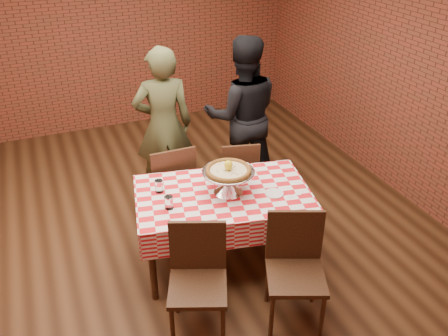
{
  "coord_description": "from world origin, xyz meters",
  "views": [
    {
      "loc": [
        -0.93,
        -3.71,
        3.02
      ],
      "look_at": [
        0.45,
        -0.37,
        0.94
      ],
      "focal_mm": 38.17,
      "sensor_mm": 36.0,
      "label": 1
    }
  ],
  "objects": [
    {
      "name": "chair_far_left",
      "position": [
        0.14,
        0.34,
        0.46
      ],
      "size": [
        0.45,
        0.45,
        0.93
      ],
      "primitive_type": null,
      "rotation": [
        0.0,
        0.0,
        3.15
      ],
      "color": "#462916",
      "rests_on": "ground"
    },
    {
      "name": "water_glass_right",
      "position": [
        -0.11,
        -0.24,
        0.81
      ],
      "size": [
        0.08,
        0.08,
        0.11
      ],
      "primitive_type": "cylinder",
      "rotation": [
        0.0,
        0.0,
        -0.19
      ],
      "color": "white",
      "rests_on": "tablecloth"
    },
    {
      "name": "diner_black",
      "position": [
        1.13,
        0.73,
        0.89
      ],
      "size": [
        1.02,
        0.88,
        1.78
      ],
      "primitive_type": "imported",
      "rotation": [
        0.0,
        0.0,
        2.87
      ],
      "color": "black",
      "rests_on": "ground"
    },
    {
      "name": "pizza_stand",
      "position": [
        0.45,
        -0.47,
        0.86
      ],
      "size": [
        0.56,
        0.56,
        0.21
      ],
      "primitive_type": null,
      "rotation": [
        0.0,
        0.0,
        0.24
      ],
      "color": "silver",
      "rests_on": "tablecloth"
    },
    {
      "name": "sweetener_packet_a",
      "position": [
        0.91,
        -0.75,
        0.76
      ],
      "size": [
        0.06,
        0.05,
        0.0
      ],
      "primitive_type": "cube",
      "rotation": [
        0.0,
        0.0,
        -0.3
      ],
      "color": "white",
      "rests_on": "tablecloth"
    },
    {
      "name": "sweetener_packet_b",
      "position": [
        0.99,
        -0.75,
        0.76
      ],
      "size": [
        0.05,
        0.04,
        0.0
      ],
      "primitive_type": "cube",
      "rotation": [
        0.0,
        0.0,
        -0.12
      ],
      "color": "white",
      "rests_on": "tablecloth"
    },
    {
      "name": "side_plate",
      "position": [
        0.8,
        -0.66,
        0.76
      ],
      "size": [
        0.19,
        0.19,
        0.01
      ],
      "primitive_type": "cylinder",
      "rotation": [
        0.0,
        0.0,
        -0.19
      ],
      "color": "white",
      "rests_on": "tablecloth"
    },
    {
      "name": "back_wall",
      "position": [
        0.0,
        3.0,
        1.45
      ],
      "size": [
        5.5,
        0.0,
        5.5
      ],
      "primitive_type": "plane",
      "rotation": [
        1.57,
        0.0,
        0.0
      ],
      "color": "brown",
      "rests_on": "ground"
    },
    {
      "name": "table",
      "position": [
        0.4,
        -0.47,
        0.38
      ],
      "size": [
        1.65,
        1.17,
        0.75
      ],
      "primitive_type": "cube",
      "rotation": [
        0.0,
        0.0,
        -0.19
      ],
      "color": "#462916",
      "rests_on": "ground"
    },
    {
      "name": "condiment_caddy",
      "position": [
        0.47,
        -0.22,
        0.83
      ],
      "size": [
        0.13,
        0.11,
        0.15
      ],
      "primitive_type": "cube",
      "rotation": [
        0.0,
        0.0,
        -0.28
      ],
      "color": "silver",
      "rests_on": "tablecloth"
    },
    {
      "name": "diner_olive",
      "position": [
        0.25,
        0.83,
        0.87
      ],
      "size": [
        0.69,
        0.5,
        1.74
      ],
      "primitive_type": "imported",
      "rotation": [
        0.0,
        0.0,
        3.0
      ],
      "color": "#444829",
      "rests_on": "ground"
    },
    {
      "name": "water_glass_left",
      "position": [
        -0.1,
        -0.52,
        0.81
      ],
      "size": [
        0.08,
        0.08,
        0.11
      ],
      "primitive_type": "cylinder",
      "rotation": [
        0.0,
        0.0,
        -0.19
      ],
      "color": "white",
      "rests_on": "tablecloth"
    },
    {
      "name": "pizza",
      "position": [
        0.45,
        -0.47,
        0.97
      ],
      "size": [
        0.48,
        0.48,
        0.03
      ],
      "primitive_type": "cylinder",
      "rotation": [
        0.0,
        0.0,
        0.24
      ],
      "color": "beige",
      "rests_on": "pizza_stand"
    },
    {
      "name": "lemon",
      "position": [
        0.45,
        -0.47,
        1.02
      ],
      "size": [
        0.09,
        0.09,
        0.09
      ],
      "primitive_type": "ellipsoid",
      "rotation": [
        0.0,
        0.0,
        0.24
      ],
      "color": "yellow",
      "rests_on": "pizza"
    },
    {
      "name": "chair_near_left",
      "position": [
        -0.1,
        -1.18,
        0.46
      ],
      "size": [
        0.57,
        0.57,
        0.92
      ],
      "primitive_type": null,
      "rotation": [
        0.0,
        0.0,
        -0.38
      ],
      "color": "#462916",
      "rests_on": "ground"
    },
    {
      "name": "chair_far_right",
      "position": [
        0.87,
        0.27,
        0.43
      ],
      "size": [
        0.47,
        0.47,
        0.87
      ],
      "primitive_type": null,
      "rotation": [
        0.0,
        0.0,
        2.89
      ],
      "color": "#462916",
      "rests_on": "ground"
    },
    {
      "name": "ground",
      "position": [
        0.0,
        0.0,
        0.0
      ],
      "size": [
        6.0,
        6.0,
        0.0
      ],
      "primitive_type": "plane",
      "color": "black",
      "rests_on": "ground"
    },
    {
      "name": "chair_near_right",
      "position": [
        0.65,
        -1.36,
        0.46
      ],
      "size": [
        0.58,
        0.58,
        0.93
      ],
      "primitive_type": null,
      "rotation": [
        0.0,
        0.0,
        -0.39
      ],
      "color": "#462916",
      "rests_on": "ground"
    },
    {
      "name": "tablecloth",
      "position": [
        0.4,
        -0.47,
        0.63
      ],
      "size": [
        1.69,
        1.21,
        0.26
      ],
      "primitive_type": null,
      "rotation": [
        0.0,
        0.0,
        -0.19
      ],
      "color": "red",
      "rests_on": "table"
    }
  ]
}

